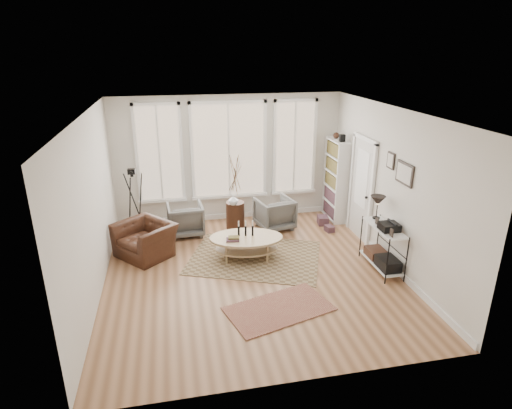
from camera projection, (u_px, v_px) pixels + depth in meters
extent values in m
plane|color=#A2724E|center=(252.00, 273.00, 7.80)|extent=(5.50, 5.50, 0.00)
plane|color=white|center=(251.00, 112.00, 6.78)|extent=(5.50, 5.50, 0.00)
cube|color=silver|center=(229.00, 159.00, 9.82)|extent=(5.20, 0.04, 2.90)
cube|color=silver|center=(298.00, 279.00, 4.76)|extent=(5.20, 0.04, 2.90)
cube|color=silver|center=(91.00, 209.00, 6.80)|extent=(0.04, 5.50, 2.90)
cube|color=silver|center=(392.00, 189.00, 7.78)|extent=(0.04, 5.50, 2.90)
cube|color=white|center=(230.00, 215.00, 10.29)|extent=(5.10, 0.04, 0.12)
cube|color=white|center=(383.00, 257.00, 8.26)|extent=(0.03, 5.40, 0.12)
cube|color=tan|center=(229.00, 151.00, 9.73)|extent=(1.60, 0.03, 2.10)
cube|color=tan|center=(159.00, 154.00, 9.44)|extent=(0.90, 0.03, 2.10)
cube|color=tan|center=(294.00, 148.00, 10.02)|extent=(0.90, 0.03, 2.10)
cube|color=white|center=(229.00, 151.00, 9.71)|extent=(1.74, 0.06, 2.24)
cube|color=white|center=(159.00, 154.00, 9.42)|extent=(1.04, 0.06, 2.24)
cube|color=white|center=(295.00, 148.00, 10.00)|extent=(1.04, 0.06, 2.24)
cube|color=white|center=(230.00, 196.00, 10.07)|extent=(4.10, 0.12, 0.06)
cube|color=silver|center=(362.00, 190.00, 8.97)|extent=(0.04, 0.88, 2.10)
cube|color=white|center=(362.00, 179.00, 8.88)|extent=(0.01, 0.55, 1.20)
cube|color=white|center=(371.00, 198.00, 8.51)|extent=(0.06, 0.08, 2.18)
cube|color=white|center=(351.00, 183.00, 9.41)|extent=(0.06, 0.08, 2.18)
cube|color=white|center=(366.00, 139.00, 8.58)|extent=(0.06, 1.06, 0.08)
sphere|color=black|center=(366.00, 197.00, 8.67)|extent=(0.06, 0.06, 0.06)
cube|color=white|center=(343.00, 185.00, 9.58)|extent=(0.30, 0.03, 1.90)
cube|color=white|center=(329.00, 175.00, 10.34)|extent=(0.30, 0.03, 1.90)
cube|color=white|center=(342.00, 180.00, 9.99)|extent=(0.02, 0.85, 1.90)
cube|color=white|center=(336.00, 180.00, 9.96)|extent=(0.30, 0.81, 1.90)
cube|color=maroon|center=(336.00, 180.00, 9.96)|extent=(0.24, 0.75, 1.76)
cube|color=black|center=(342.00, 138.00, 9.42)|extent=(0.12, 0.10, 0.16)
sphere|color=#3B1E13|center=(336.00, 135.00, 9.74)|extent=(0.14, 0.14, 0.14)
cube|color=white|center=(381.00, 262.00, 7.92)|extent=(0.37, 1.07, 0.03)
cube|color=white|center=(385.00, 228.00, 7.68)|extent=(0.37, 1.07, 0.02)
cylinder|color=black|center=(387.00, 262.00, 7.30)|extent=(0.02, 0.02, 0.85)
cylinder|color=black|center=(407.00, 260.00, 7.36)|extent=(0.02, 0.02, 0.85)
cylinder|color=black|center=(361.00, 236.00, 8.27)|extent=(0.02, 0.02, 0.85)
cylinder|color=black|center=(378.00, 235.00, 8.34)|extent=(0.02, 0.02, 0.85)
cylinder|color=black|center=(376.00, 218.00, 7.98)|extent=(0.14, 0.14, 0.02)
cylinder|color=black|center=(377.00, 211.00, 7.93)|extent=(0.02, 0.02, 0.30)
cone|color=black|center=(378.00, 201.00, 7.86)|extent=(0.28, 0.28, 0.18)
cube|color=black|center=(389.00, 227.00, 7.51)|extent=(0.32, 0.30, 0.13)
cube|color=black|center=(388.00, 263.00, 7.65)|extent=(0.32, 0.45, 0.20)
cube|color=#3B1E13|center=(376.00, 253.00, 8.09)|extent=(0.32, 0.40, 0.16)
cube|color=black|center=(392.00, 233.00, 7.24)|extent=(0.02, 0.10, 0.14)
cube|color=black|center=(377.00, 221.00, 7.74)|extent=(0.02, 0.10, 0.12)
cube|color=black|center=(405.00, 174.00, 7.26)|extent=(0.03, 0.52, 0.38)
cube|color=white|center=(404.00, 174.00, 7.26)|extent=(0.01, 0.44, 0.30)
cube|color=black|center=(391.00, 161.00, 7.69)|extent=(0.03, 0.24, 0.30)
cube|color=white|center=(390.00, 161.00, 7.69)|extent=(0.01, 0.18, 0.24)
cube|color=brown|center=(255.00, 257.00, 8.37)|extent=(2.96, 2.61, 0.01)
cube|color=maroon|center=(279.00, 309.00, 6.72)|extent=(1.81, 1.32, 0.01)
ellipsoid|color=tan|center=(246.00, 248.00, 8.29)|extent=(1.29, 0.90, 0.03)
ellipsoid|color=tan|center=(246.00, 238.00, 8.22)|extent=(1.50, 1.06, 0.04)
cylinder|color=tan|center=(228.00, 255.00, 8.02)|extent=(0.04, 0.04, 0.40)
cylinder|color=tan|center=(268.00, 252.00, 8.16)|extent=(0.04, 0.04, 0.40)
cylinder|color=tan|center=(225.00, 245.00, 8.42)|extent=(0.04, 0.04, 0.40)
cylinder|color=tan|center=(263.00, 242.00, 8.57)|extent=(0.04, 0.04, 0.40)
cylinder|color=black|center=(239.00, 231.00, 8.20)|extent=(0.04, 0.04, 0.20)
cylinder|color=black|center=(246.00, 231.00, 8.22)|extent=(0.04, 0.04, 0.20)
cylinder|color=black|center=(252.00, 230.00, 8.25)|extent=(0.04, 0.04, 0.20)
cube|color=#304524|center=(233.00, 239.00, 8.05)|extent=(0.25, 0.18, 0.07)
imported|color=#5E5E5A|center=(186.00, 219.00, 9.29)|extent=(0.79, 0.81, 0.70)
imported|color=#5E5E5A|center=(274.00, 213.00, 9.61)|extent=(0.91, 0.93, 0.71)
cylinder|color=#3B1E13|center=(235.00, 215.00, 9.62)|extent=(0.41, 0.41, 0.62)
imported|color=silver|center=(233.00, 200.00, 9.32)|extent=(0.22, 0.22, 0.22)
imported|color=#3B1E13|center=(145.00, 240.00, 8.35)|extent=(1.37, 1.36, 0.67)
cylinder|color=black|center=(132.00, 175.00, 8.73)|extent=(0.07, 0.07, 0.07)
cube|color=black|center=(131.00, 171.00, 8.71)|extent=(0.16, 0.12, 0.11)
cylinder|color=black|center=(131.00, 173.00, 8.63)|extent=(0.07, 0.09, 0.07)
cube|color=maroon|center=(323.00, 220.00, 9.90)|extent=(0.27, 0.33, 0.19)
cube|color=maroon|center=(329.00, 229.00, 9.52)|extent=(0.20, 0.24, 0.14)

